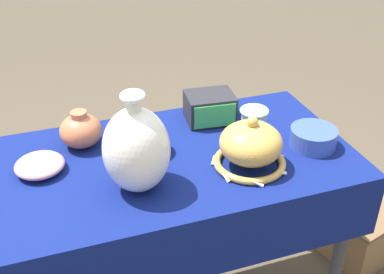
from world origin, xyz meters
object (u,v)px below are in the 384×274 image
at_px(vase_tall_bulbous, 136,149).
at_px(wooden_crate, 364,229).
at_px(vase_dome_bell, 251,147).
at_px(cup_wide_celadon, 254,119).
at_px(mosaic_tile_box, 210,108).
at_px(bowl_shallow_teal, 151,144).
at_px(bowl_shallow_rose, 40,165).
at_px(pot_squat_cobalt, 313,138).
at_px(jar_round_terracotta, 81,130).

bearing_deg(vase_tall_bulbous, wooden_crate, 8.89).
height_order(vase_dome_bell, cup_wide_celadon, vase_dome_bell).
height_order(mosaic_tile_box, bowl_shallow_teal, mosaic_tile_box).
height_order(bowl_shallow_rose, wooden_crate, bowl_shallow_rose).
bearing_deg(vase_tall_bulbous, pot_squat_cobalt, 3.24).
relative_size(vase_tall_bulbous, mosaic_tile_box, 1.69).
relative_size(vase_tall_bulbous, pot_squat_cobalt, 1.99).
bearing_deg(vase_dome_bell, vase_tall_bulbous, 179.73).
bearing_deg(bowl_shallow_rose, cup_wide_celadon, 1.20).
distance_m(mosaic_tile_box, bowl_shallow_rose, 0.60).
relative_size(vase_dome_bell, bowl_shallow_teal, 1.89).
bearing_deg(vase_dome_bell, mosaic_tile_box, 92.76).
bearing_deg(cup_wide_celadon, jar_round_terracotta, 170.61).
bearing_deg(vase_dome_bell, cup_wide_celadon, 61.84).
bearing_deg(jar_round_terracotta, vase_tall_bulbous, -66.55).
distance_m(vase_tall_bulbous, bowl_shallow_teal, 0.20).
height_order(bowl_shallow_rose, jar_round_terracotta, jar_round_terracotta).
xyz_separation_m(jar_round_terracotta, bowl_shallow_teal, (0.20, -0.12, -0.02)).
relative_size(bowl_shallow_rose, bowl_shallow_teal, 1.18).
bearing_deg(pot_squat_cobalt, wooden_crate, 16.45).
relative_size(pot_squat_cobalt, jar_round_terracotta, 1.11).
bearing_deg(vase_dome_bell, pot_squat_cobalt, 8.24).
distance_m(mosaic_tile_box, jar_round_terracotta, 0.45).
distance_m(jar_round_terracotta, bowl_shallow_teal, 0.23).
relative_size(bowl_shallow_rose, jar_round_terracotta, 1.09).
bearing_deg(pot_squat_cobalt, mosaic_tile_box, 133.32).
relative_size(jar_round_terracotta, bowl_shallow_teal, 1.09).
bearing_deg(jar_round_terracotta, wooden_crate, -6.15).
bearing_deg(pot_squat_cobalt, jar_round_terracotta, 160.80).
bearing_deg(cup_wide_celadon, bowl_shallow_teal, -176.48).
relative_size(vase_tall_bulbous, bowl_shallow_rose, 2.03).
xyz_separation_m(pot_squat_cobalt, cup_wide_celadon, (-0.14, 0.15, 0.01)).
xyz_separation_m(vase_tall_bulbous, cup_wide_celadon, (0.44, 0.18, -0.08)).
relative_size(vase_tall_bulbous, wooden_crate, 0.78).
xyz_separation_m(vase_tall_bulbous, mosaic_tile_box, (0.33, 0.30, -0.08)).
height_order(bowl_shallow_teal, wooden_crate, bowl_shallow_teal).
relative_size(vase_tall_bulbous, cup_wide_celadon, 3.02).
relative_size(pot_squat_cobalt, wooden_crate, 0.39).
bearing_deg(bowl_shallow_teal, vase_dome_bell, -31.77).
bearing_deg(pot_squat_cobalt, bowl_shallow_rose, 170.78).
distance_m(vase_tall_bulbous, cup_wide_celadon, 0.49).
bearing_deg(bowl_shallow_teal, vase_tall_bulbous, -116.11).
xyz_separation_m(vase_dome_bell, jar_round_terracotta, (-0.46, 0.28, -0.01)).
relative_size(jar_round_terracotta, wooden_crate, 0.36).
bearing_deg(pot_squat_cobalt, cup_wide_celadon, 132.52).
xyz_separation_m(bowl_shallow_rose, cup_wide_celadon, (0.70, 0.01, 0.02)).
bearing_deg(mosaic_tile_box, jar_round_terracotta, -171.54).
bearing_deg(mosaic_tile_box, wooden_crate, -6.69).
height_order(jar_round_terracotta, bowl_shallow_teal, jar_round_terracotta).
xyz_separation_m(mosaic_tile_box, bowl_shallow_teal, (-0.25, -0.14, -0.02)).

